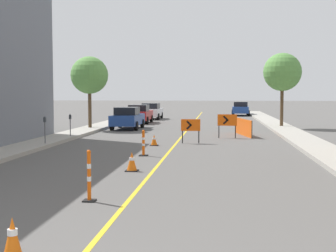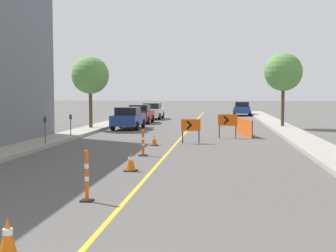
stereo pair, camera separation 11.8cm
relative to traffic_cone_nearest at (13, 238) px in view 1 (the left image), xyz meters
name	(u,v)px [view 1 (the left image)]	position (x,y,z in m)	size (l,w,h in m)	color
lane_stripe	(188,129)	(1.07, 26.41, -0.32)	(0.12, 59.34, 0.01)	gold
sidewalk_left	(96,127)	(-5.67, 26.41, -0.24)	(1.82, 59.34, 0.18)	#9E998E
sidewalk_right	(284,129)	(7.82, 26.41, -0.24)	(1.82, 59.34, 0.18)	#9E998E
traffic_cone_nearest	(13,238)	(0.00, 0.00, 0.00)	(0.38, 0.38, 0.66)	black
traffic_cone_second	(132,162)	(0.36, 8.37, -0.01)	(0.42, 0.42, 0.65)	black
traffic_cone_third	(154,140)	(0.07, 15.96, -0.05)	(0.40, 0.40, 0.56)	black
delineator_post_front	(89,179)	(0.14, 3.93, 0.22)	(0.29, 0.29, 1.26)	black
delineator_post_rear	(143,145)	(0.15, 12.16, 0.13)	(0.35, 0.35, 1.08)	black
arrow_barricade_primary	(191,126)	(1.82, 17.18, 0.56)	(1.00, 0.15, 1.25)	#EF560C
arrow_barricade_secondary	(227,121)	(3.76, 20.23, 0.66)	(1.12, 0.17, 1.38)	#EF560C
safety_mesh_fence	(243,127)	(4.77, 22.03, 0.18)	(0.84, 4.05, 1.02)	#EF560C
parked_car_curb_near	(128,118)	(-3.28, 26.24, 0.47)	(1.94, 4.32, 1.59)	navy
parked_car_curb_mid	(139,114)	(-3.53, 32.75, 0.47)	(1.93, 4.30, 1.59)	maroon
parked_car_curb_far	(151,111)	(-3.37, 38.94, 0.47)	(1.94, 4.34, 1.59)	silver
parked_car_opposite_side	(241,109)	(5.79, 47.19, 0.47)	(2.00, 4.38, 1.59)	navy
parking_meter_near_curb	(70,121)	(-5.11, 18.74, 0.72)	(0.12, 0.11, 1.23)	#4C4C51
parking_meter_far_curb	(45,124)	(-5.11, 14.83, 0.77)	(0.12, 0.11, 1.30)	#4C4C51
street_tree_left_near	(89,75)	(-5.76, 25.17, 3.51)	(2.62, 2.62, 4.99)	#4C3823
street_tree_right_near	(282,72)	(7.91, 28.25, 3.79)	(2.80, 2.80, 5.36)	#4C3823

